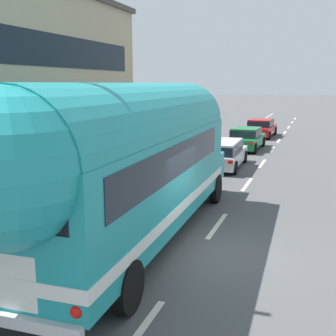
% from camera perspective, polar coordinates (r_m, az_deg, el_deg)
% --- Properties ---
extents(ground_plane, '(300.00, 300.00, 0.00)m').
position_cam_1_polar(ground_plane, '(10.85, 4.08, -11.06)').
color(ground_plane, '#4C4C4F').
extents(lane_markings, '(3.55, 80.00, 0.01)m').
position_cam_1_polar(lane_markings, '(23.45, 6.70, 1.06)').
color(lane_markings, silver).
rests_on(lane_markings, ground).
extents(painted_bus, '(2.80, 12.29, 4.12)m').
position_cam_1_polar(painted_bus, '(10.47, -5.14, 1.25)').
color(painted_bus, teal).
rests_on(painted_bus, ground).
extents(car_lead, '(2.03, 4.65, 1.37)m').
position_cam_1_polar(car_lead, '(21.18, 7.19, 2.10)').
color(car_lead, silver).
rests_on(car_lead, ground).
extents(car_second, '(2.00, 4.64, 1.37)m').
position_cam_1_polar(car_second, '(27.55, 10.38, 4.00)').
color(car_second, '#196633').
rests_on(car_second, ground).
extents(car_third, '(2.12, 4.87, 1.37)m').
position_cam_1_polar(car_third, '(34.44, 12.30, 5.35)').
color(car_third, '#A5191E').
rests_on(car_third, ground).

